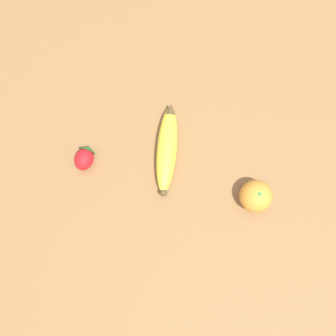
# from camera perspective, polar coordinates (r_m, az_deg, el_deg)

# --- Properties ---
(ground_plane) EXTENTS (3.00, 3.00, 0.00)m
(ground_plane) POSITION_cam_1_polar(r_m,az_deg,el_deg) (0.84, 2.43, 3.17)
(ground_plane) COLOR olive
(banana) EXTENTS (0.11, 0.19, 0.04)m
(banana) POSITION_cam_1_polar(r_m,az_deg,el_deg) (0.82, -0.11, 2.74)
(banana) COLOR yellow
(banana) RESTS_ON ground_plane
(orange) EXTENTS (0.07, 0.07, 0.07)m
(orange) POSITION_cam_1_polar(r_m,az_deg,el_deg) (0.81, 12.63, -4.01)
(orange) COLOR orange
(orange) RESTS_ON ground_plane
(strawberry) EXTENTS (0.06, 0.07, 0.04)m
(strawberry) POSITION_cam_1_polar(r_m,az_deg,el_deg) (0.84, -11.99, 1.52)
(strawberry) COLOR red
(strawberry) RESTS_ON ground_plane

